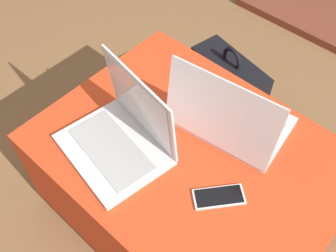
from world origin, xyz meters
The scene contains 6 objects.
ground_plane centered at (0.00, 0.00, 0.00)m, with size 14.00×14.00×0.00m, color olive.
ottoman centered at (0.00, 0.00, 0.23)m, with size 0.97×0.74×0.45m.
laptop_near centered at (-0.17, -0.13, 0.51)m, with size 0.37×0.31×0.27m.
laptop_far centered at (0.03, 0.15, 0.51)m, with size 0.40×0.30×0.27m.
cell_phone centered at (0.17, -0.08, 0.46)m, with size 0.15×0.16×0.01m.
backpack centered at (-0.17, 0.47, 0.19)m, with size 0.37×0.24×0.47m.
Camera 1 is at (0.43, -0.58, 1.50)m, focal length 42.00 mm.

